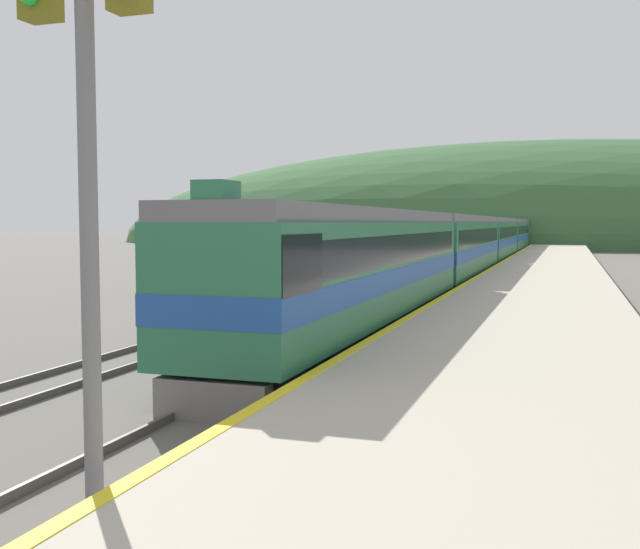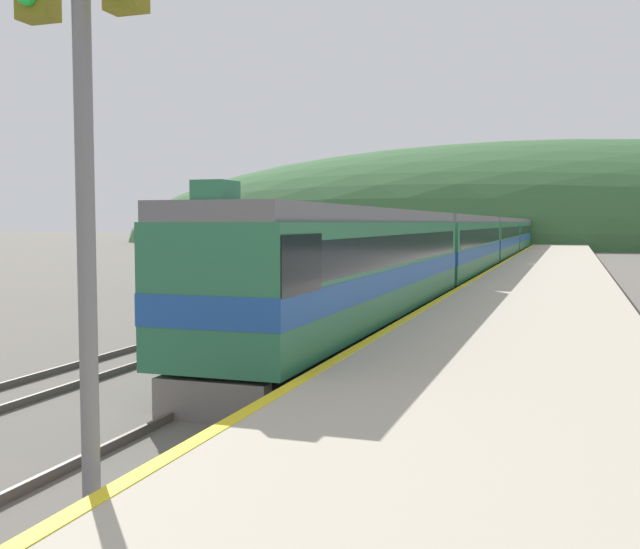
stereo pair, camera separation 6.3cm
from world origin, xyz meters
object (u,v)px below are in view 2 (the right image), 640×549
at_px(express_train_lead_car, 357,269).
at_px(carriage_fourth, 513,236).
at_px(carriage_third, 494,240).
at_px(signal_mast_main, 82,81).
at_px(carriage_second, 458,248).
at_px(carriage_fifth, 524,233).

bearing_deg(express_train_lead_car, carriage_fourth, 90.00).
bearing_deg(carriage_third, signal_mast_main, -88.77).
relative_size(carriage_second, carriage_fifth, 1.00).
distance_m(carriage_fourth, signal_mast_main, 79.36).
xyz_separation_m(express_train_lead_car, carriage_third, (0.00, 42.83, -0.01)).
height_order(express_train_lead_car, carriage_fourth, express_train_lead_car).
relative_size(express_train_lead_car, carriage_second, 1.01).
xyz_separation_m(carriage_fourth, signal_mast_main, (1.25, -79.29, 2.94)).
bearing_deg(carriage_second, signal_mast_main, -88.06).
bearing_deg(express_train_lead_car, carriage_fifth, 90.00).
height_order(carriage_second, carriage_third, same).
height_order(express_train_lead_car, signal_mast_main, signal_mast_main).
xyz_separation_m(carriage_third, carriage_fifth, (0.00, 42.50, 0.00)).
xyz_separation_m(carriage_fifth, signal_mast_main, (1.25, -100.55, 2.94)).
xyz_separation_m(carriage_fourth, carriage_fifth, (0.00, 21.25, 0.00)).
bearing_deg(carriage_second, express_train_lead_car, -90.00).
bearing_deg(carriage_third, carriage_fourth, 90.00).
bearing_deg(carriage_third, carriage_second, -90.00).
bearing_deg(carriage_fourth, carriage_fifth, 90.00).
distance_m(carriage_third, signal_mast_main, 58.13).
relative_size(carriage_second, carriage_fourth, 1.00).
relative_size(carriage_second, signal_mast_main, 2.60).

